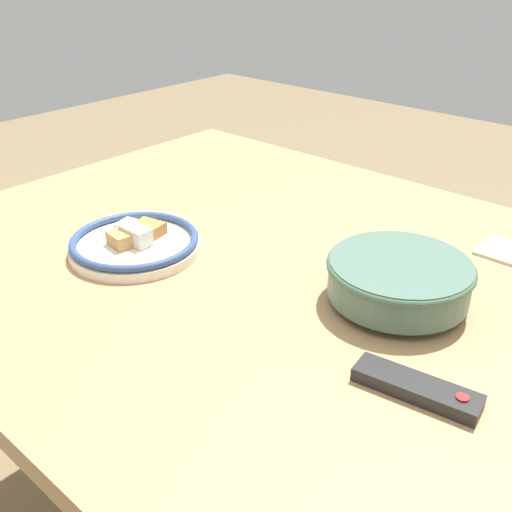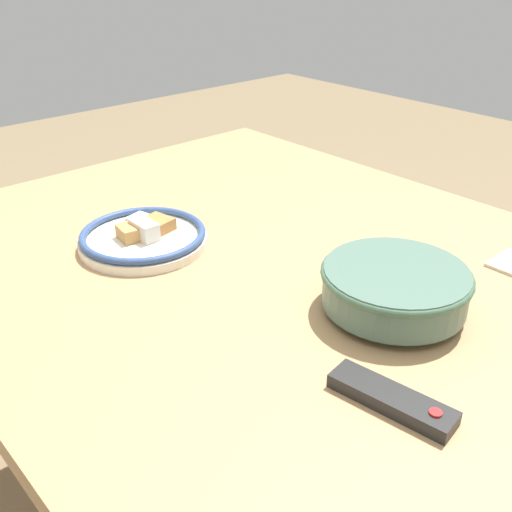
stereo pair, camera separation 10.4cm
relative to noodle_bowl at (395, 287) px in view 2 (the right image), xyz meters
name	(u,v)px [view 2 (the right image)]	position (x,y,z in m)	size (l,w,h in m)	color
dining_table	(271,297)	(0.25, 0.03, -0.12)	(1.40, 1.09, 0.76)	tan
noodle_bowl	(395,287)	(0.00, 0.00, 0.00)	(0.24, 0.24, 0.08)	#4C6B5B
food_plate	(143,237)	(0.46, 0.17, -0.03)	(0.25, 0.25, 0.05)	silver
tv_remote	(392,399)	(-0.13, 0.18, -0.03)	(0.17, 0.07, 0.02)	black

